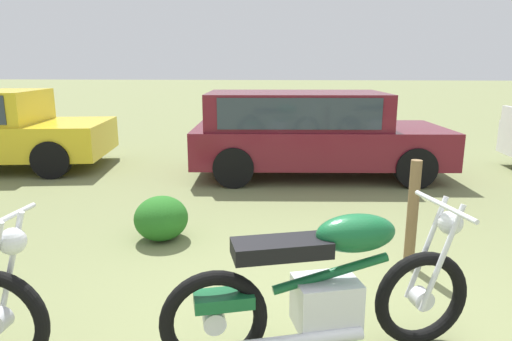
% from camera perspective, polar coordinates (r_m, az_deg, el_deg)
% --- Properties ---
extents(motorcycle_green, '(2.01, 0.89, 1.02)m').
position_cam_1_polar(motorcycle_green, '(2.97, 9.06, -14.50)').
color(motorcycle_green, black).
rests_on(motorcycle_green, ground).
extents(car_burgundy, '(4.34, 2.18, 1.43)m').
position_cam_1_polar(car_burgundy, '(7.78, 6.48, 5.49)').
color(car_burgundy, maroon).
rests_on(car_burgundy, ground).
extents(fence_post_wooden, '(0.10, 0.10, 1.03)m').
position_cam_1_polar(fence_post_wooden, '(4.41, 19.26, -5.33)').
color(fence_post_wooden, brown).
rests_on(fence_post_wooden, ground).
extents(shrub_low, '(0.58, 0.60, 0.48)m').
position_cam_1_polar(shrub_low, '(5.02, -11.96, -5.95)').
color(shrub_low, '#23661E').
rests_on(shrub_low, ground).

